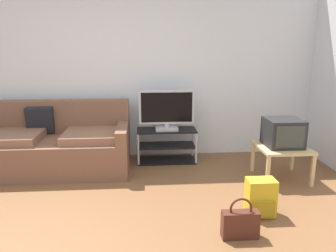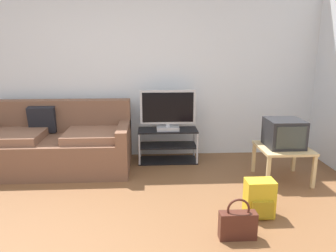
{
  "view_description": "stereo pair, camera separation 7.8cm",
  "coord_description": "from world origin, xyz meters",
  "px_view_note": "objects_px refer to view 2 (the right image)",
  "views": [
    {
      "loc": [
        0.46,
        -2.43,
        1.63
      ],
      "look_at": [
        0.74,
        1.28,
        0.72
      ],
      "focal_mm": 35.23,
      "sensor_mm": 36.0,
      "label": 1
    },
    {
      "loc": [
        0.53,
        -2.44,
        1.63
      ],
      "look_at": [
        0.74,
        1.28,
        0.72
      ],
      "focal_mm": 35.23,
      "sensor_mm": 36.0,
      "label": 2
    }
  ],
  "objects_px": {
    "handbag": "(238,224)",
    "couch": "(57,145)",
    "side_table": "(283,151)",
    "crt_tv": "(284,133)",
    "flat_tv": "(168,111)",
    "tv_stand": "(168,145)",
    "backpack": "(259,199)"
  },
  "relations": [
    {
      "from": "flat_tv",
      "to": "backpack",
      "type": "relative_size",
      "value": 2.08
    },
    {
      "from": "tv_stand",
      "to": "side_table",
      "type": "height_order",
      "value": "tv_stand"
    },
    {
      "from": "crt_tv",
      "to": "backpack",
      "type": "xyz_separation_m",
      "value": [
        -0.57,
        -0.89,
        -0.41
      ]
    },
    {
      "from": "handbag",
      "to": "flat_tv",
      "type": "bearing_deg",
      "value": 104.06
    },
    {
      "from": "backpack",
      "to": "flat_tv",
      "type": "bearing_deg",
      "value": 99.75
    },
    {
      "from": "flat_tv",
      "to": "side_table",
      "type": "height_order",
      "value": "flat_tv"
    },
    {
      "from": "handbag",
      "to": "couch",
      "type": "bearing_deg",
      "value": 138.08
    },
    {
      "from": "couch",
      "to": "backpack",
      "type": "height_order",
      "value": "couch"
    },
    {
      "from": "tv_stand",
      "to": "handbag",
      "type": "bearing_deg",
      "value": -76.09
    },
    {
      "from": "crt_tv",
      "to": "handbag",
      "type": "xyz_separation_m",
      "value": [
        -0.88,
        -1.27,
        -0.46
      ]
    },
    {
      "from": "tv_stand",
      "to": "backpack",
      "type": "xyz_separation_m",
      "value": [
        0.81,
        -1.63,
        -0.05
      ]
    },
    {
      "from": "backpack",
      "to": "side_table",
      "type": "bearing_deg",
      "value": 39.86
    },
    {
      "from": "tv_stand",
      "to": "side_table",
      "type": "distance_m",
      "value": 1.58
    },
    {
      "from": "crt_tv",
      "to": "couch",
      "type": "bearing_deg",
      "value": 169.63
    },
    {
      "from": "couch",
      "to": "crt_tv",
      "type": "xyz_separation_m",
      "value": [
        2.89,
        -0.53,
        0.26
      ]
    },
    {
      "from": "side_table",
      "to": "backpack",
      "type": "distance_m",
      "value": 1.06
    },
    {
      "from": "couch",
      "to": "tv_stand",
      "type": "distance_m",
      "value": 1.52
    },
    {
      "from": "couch",
      "to": "flat_tv",
      "type": "distance_m",
      "value": 1.57
    },
    {
      "from": "flat_tv",
      "to": "crt_tv",
      "type": "bearing_deg",
      "value": -27.26
    },
    {
      "from": "crt_tv",
      "to": "backpack",
      "type": "relative_size",
      "value": 1.14
    },
    {
      "from": "crt_tv",
      "to": "backpack",
      "type": "distance_m",
      "value": 1.14
    },
    {
      "from": "flat_tv",
      "to": "side_table",
      "type": "xyz_separation_m",
      "value": [
        1.38,
        -0.73,
        -0.38
      ]
    },
    {
      "from": "tv_stand",
      "to": "crt_tv",
      "type": "relative_size",
      "value": 1.98
    },
    {
      "from": "tv_stand",
      "to": "flat_tv",
      "type": "bearing_deg",
      "value": -90.0
    },
    {
      "from": "tv_stand",
      "to": "backpack",
      "type": "distance_m",
      "value": 1.82
    },
    {
      "from": "couch",
      "to": "crt_tv",
      "type": "bearing_deg",
      "value": -10.37
    },
    {
      "from": "couch",
      "to": "flat_tv",
      "type": "xyz_separation_m",
      "value": [
        1.51,
        0.18,
        0.42
      ]
    },
    {
      "from": "side_table",
      "to": "crt_tv",
      "type": "height_order",
      "value": "crt_tv"
    },
    {
      "from": "flat_tv",
      "to": "handbag",
      "type": "relative_size",
      "value": 2.06
    },
    {
      "from": "couch",
      "to": "backpack",
      "type": "distance_m",
      "value": 2.72
    },
    {
      "from": "backpack",
      "to": "crt_tv",
      "type": "bearing_deg",
      "value": 40.33
    },
    {
      "from": "couch",
      "to": "tv_stand",
      "type": "relative_size",
      "value": 2.32
    }
  ]
}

